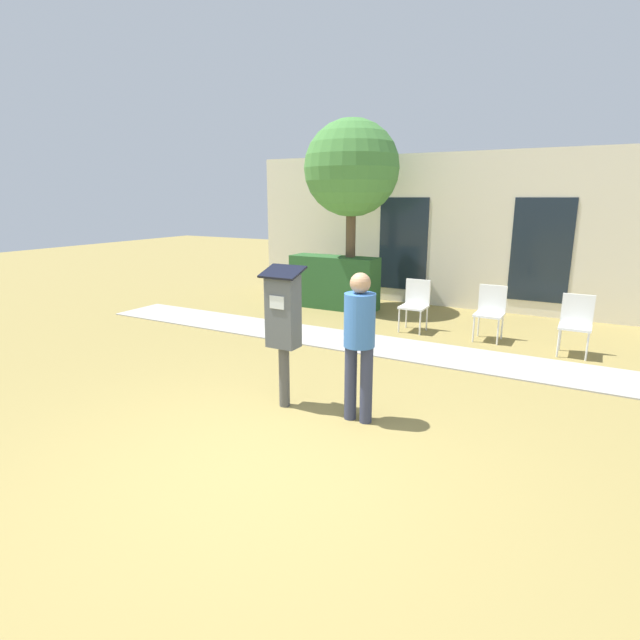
% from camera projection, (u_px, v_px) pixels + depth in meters
% --- Properties ---
extents(ground_plane, '(40.00, 40.00, 0.00)m').
position_uv_depth(ground_plane, '(265.00, 465.00, 4.42)').
color(ground_plane, olive).
extents(sidewalk, '(12.00, 1.10, 0.02)m').
position_uv_depth(sidewalk, '(410.00, 350.00, 7.69)').
color(sidewalk, '#A3A099').
rests_on(sidewalk, ground).
extents(building_facade, '(10.00, 0.26, 3.20)m').
position_uv_depth(building_facade, '(470.00, 232.00, 10.33)').
color(building_facade, beige).
rests_on(building_facade, ground).
extents(parking_meter, '(0.44, 0.31, 1.59)m').
position_uv_depth(parking_meter, '(283.00, 319.00, 5.43)').
color(parking_meter, '#4C4C4C').
rests_on(parking_meter, ground).
extents(person_standing, '(0.32, 0.32, 1.58)m').
position_uv_depth(person_standing, '(359.00, 336.00, 5.08)').
color(person_standing, '#333851').
rests_on(person_standing, ground).
extents(outdoor_chair_left, '(0.44, 0.44, 0.90)m').
position_uv_depth(outdoor_chair_left, '(416.00, 301.00, 8.76)').
color(outdoor_chair_left, white).
rests_on(outdoor_chair_left, ground).
extents(outdoor_chair_middle, '(0.44, 0.44, 0.90)m').
position_uv_depth(outdoor_chair_middle, '(491.00, 308.00, 8.19)').
color(outdoor_chair_middle, white).
rests_on(outdoor_chair_middle, ground).
extents(outdoor_chair_right, '(0.44, 0.44, 0.90)m').
position_uv_depth(outdoor_chair_right, '(576.00, 320.00, 7.42)').
color(outdoor_chair_right, white).
rests_on(outdoor_chair_right, ground).
extents(hedge_row, '(1.88, 0.60, 1.10)m').
position_uv_depth(hedge_row, '(334.00, 282.00, 10.56)').
color(hedge_row, '#285628').
rests_on(hedge_row, ground).
extents(tree, '(1.90, 1.90, 3.82)m').
position_uv_depth(tree, '(352.00, 169.00, 9.91)').
color(tree, brown).
rests_on(tree, ground).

